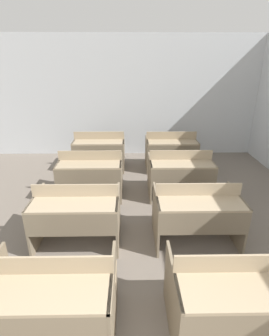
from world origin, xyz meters
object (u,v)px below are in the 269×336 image
at_px(bench_third_right, 180,172).
at_px(bench_front_right, 236,294).
at_px(bench_second_left, 77,212).
at_px(bench_second_right, 197,211).
at_px(bench_third_left, 91,172).
at_px(bench_back_right, 171,149).
at_px(bench_back_left, 100,149).
at_px(bench_front_left, 50,296).

bearing_deg(bench_third_right, bench_front_right, -89.78).
height_order(bench_front_right, bench_second_left, same).
bearing_deg(bench_second_right, bench_second_left, -179.86).
distance_m(bench_second_right, bench_third_left, 2.06).
height_order(bench_front_right, bench_back_right, same).
height_order(bench_front_right, bench_back_left, same).
bearing_deg(bench_second_left, bench_second_right, 0.14).
bearing_deg(bench_third_right, bench_second_right, -90.48).
xyz_separation_m(bench_third_left, bench_back_right, (1.62, 1.28, 0.00)).
distance_m(bench_second_right, bench_third_right, 1.32).
bearing_deg(bench_third_left, bench_front_left, -89.72).
bearing_deg(bench_third_left, bench_back_right, 38.26).
xyz_separation_m(bench_second_left, bench_second_right, (1.59, 0.00, 0.00)).
xyz_separation_m(bench_front_left, bench_second_left, (-0.01, 1.32, 0.00)).
distance_m(bench_front_right, bench_third_left, 3.10).
xyz_separation_m(bench_front_right, bench_second_left, (-1.61, 1.32, 0.00)).
distance_m(bench_second_left, bench_back_right, 3.07).
bearing_deg(bench_front_left, bench_second_left, 90.62).
bearing_deg(bench_third_right, bench_back_left, 140.46).
relative_size(bench_front_left, bench_third_left, 1.00).
bearing_deg(bench_third_left, bench_front_right, -58.77).
distance_m(bench_second_right, bench_back_left, 3.06).
relative_size(bench_second_right, bench_back_left, 1.00).
distance_m(bench_front_left, bench_second_right, 2.05).
distance_m(bench_front_left, bench_third_left, 2.64).
xyz_separation_m(bench_second_left, bench_back_left, (0.02, 2.63, 0.00)).
distance_m(bench_second_left, bench_second_right, 1.59).
xyz_separation_m(bench_second_left, bench_back_right, (1.62, 2.60, 0.00)).
relative_size(bench_front_right, bench_back_left, 1.00).
height_order(bench_front_right, bench_third_left, same).
distance_m(bench_front_right, bench_third_right, 2.65).
distance_m(bench_third_right, bench_back_left, 2.05).
distance_m(bench_third_right, bench_back_right, 1.28).
bearing_deg(bench_second_right, bench_front_right, -89.07).
bearing_deg(bench_front_left, bench_second_right, 40.05).
xyz_separation_m(bench_third_right, bench_back_right, (0.02, 1.28, 0.00)).
xyz_separation_m(bench_back_left, bench_back_right, (1.60, -0.03, 0.00)).
bearing_deg(bench_third_right, bench_front_left, -120.94).
bearing_deg(bench_front_left, bench_front_right, -0.18).
bearing_deg(bench_back_left, bench_front_right, -68.07).
distance_m(bench_third_left, bench_third_right, 1.60).
bearing_deg(bench_back_right, bench_back_left, 179.04).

